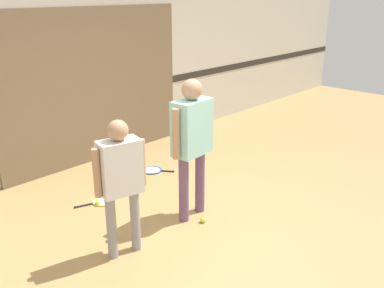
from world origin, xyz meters
name	(u,v)px	position (x,y,z in m)	size (l,w,h in m)	color
ground_plane	(195,227)	(0.00, 0.00, 0.00)	(16.00, 16.00, 0.00)	tan
wall_back	(59,61)	(0.00, 2.60, 1.60)	(16.00, 0.07, 3.20)	beige
wall_panel	(96,86)	(0.54, 2.54, 1.16)	(3.20, 0.05, 2.31)	#756047
person_instructor	(192,135)	(0.18, 0.21, 1.01)	(0.62, 0.28, 1.64)	#6B4C70
person_student_left	(121,174)	(-0.85, 0.18, 0.87)	(0.52, 0.30, 1.41)	gray
racket_spare_on_floor	(101,202)	(-0.38, 1.27, 0.01)	(0.51, 0.33, 0.03)	#C6D838
racket_second_spare	(153,170)	(0.74, 1.54, 0.01)	(0.42, 0.50, 0.03)	blue
tennis_ball_near_instructor	(203,220)	(0.14, 0.00, 0.03)	(0.07, 0.07, 0.07)	#CCE038
tennis_ball_by_spare_racket	(98,203)	(-0.44, 1.24, 0.03)	(0.07, 0.07, 0.07)	#CCE038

